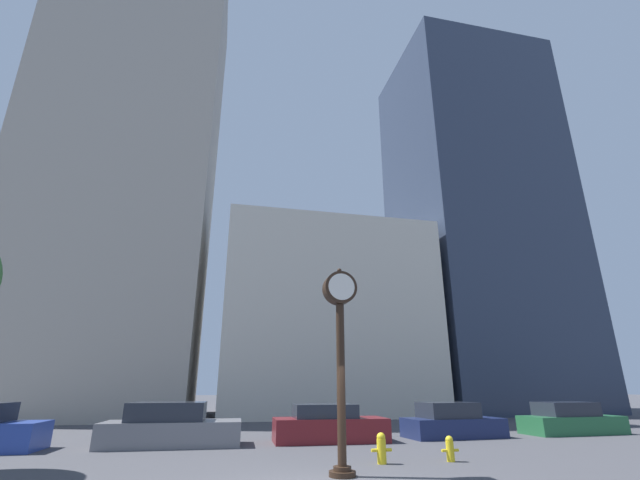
{
  "coord_description": "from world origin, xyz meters",
  "views": [
    {
      "loc": [
        -2.16,
        -9.42,
        2.0
      ],
      "look_at": [
        2.39,
        10.8,
        9.1
      ],
      "focal_mm": 24.0,
      "sensor_mm": 36.0,
      "label": 1
    }
  ],
  "objects_px": {
    "street_clock": "(340,336)",
    "fire_hydrant_far": "(450,448)",
    "car_navy": "(452,423)",
    "car_maroon": "(329,426)",
    "fire_hydrant_near": "(381,448)",
    "car_green": "(570,421)",
    "car_grey": "(171,428)"
  },
  "relations": [
    {
      "from": "car_navy",
      "to": "fire_hydrant_near",
      "type": "height_order",
      "value": "car_navy"
    },
    {
      "from": "car_grey",
      "to": "car_navy",
      "type": "relative_size",
      "value": 1.18
    },
    {
      "from": "car_grey",
      "to": "car_green",
      "type": "bearing_deg",
      "value": 3.6
    },
    {
      "from": "car_green",
      "to": "fire_hydrant_far",
      "type": "bearing_deg",
      "value": -150.22
    },
    {
      "from": "fire_hydrant_near",
      "to": "car_navy",
      "type": "bearing_deg",
      "value": 46.25
    },
    {
      "from": "car_navy",
      "to": "fire_hydrant_far",
      "type": "relative_size",
      "value": 6.15
    },
    {
      "from": "car_navy",
      "to": "car_green",
      "type": "height_order",
      "value": "car_navy"
    },
    {
      "from": "street_clock",
      "to": "fire_hydrant_far",
      "type": "bearing_deg",
      "value": 20.8
    },
    {
      "from": "car_green",
      "to": "street_clock",
      "type": "bearing_deg",
      "value": -153.05
    },
    {
      "from": "car_grey",
      "to": "car_navy",
      "type": "height_order",
      "value": "car_grey"
    },
    {
      "from": "car_grey",
      "to": "fire_hydrant_near",
      "type": "xyz_separation_m",
      "value": [
        6.02,
        -4.99,
        -0.21
      ]
    },
    {
      "from": "car_green",
      "to": "fire_hydrant_far",
      "type": "xyz_separation_m",
      "value": [
        -8.87,
        -5.42,
        -0.22
      ]
    },
    {
      "from": "street_clock",
      "to": "car_maroon",
      "type": "height_order",
      "value": "street_clock"
    },
    {
      "from": "car_navy",
      "to": "car_green",
      "type": "distance_m",
      "value": 5.83
    },
    {
      "from": "fire_hydrant_near",
      "to": "car_green",
      "type": "bearing_deg",
      "value": 26.19
    },
    {
      "from": "car_maroon",
      "to": "fire_hydrant_far",
      "type": "height_order",
      "value": "car_maroon"
    },
    {
      "from": "car_grey",
      "to": "fire_hydrant_near",
      "type": "bearing_deg",
      "value": -37.26
    },
    {
      "from": "street_clock",
      "to": "car_maroon",
      "type": "xyz_separation_m",
      "value": [
        1.24,
        6.36,
        -2.64
      ]
    },
    {
      "from": "fire_hydrant_near",
      "to": "car_grey",
      "type": "bearing_deg",
      "value": 140.38
    },
    {
      "from": "car_navy",
      "to": "car_maroon",
      "type": "bearing_deg",
      "value": -179.63
    },
    {
      "from": "street_clock",
      "to": "car_green",
      "type": "xyz_separation_m",
      "value": [
        12.39,
        6.76,
        -2.66
      ]
    },
    {
      "from": "street_clock",
      "to": "fire_hydrant_near",
      "type": "distance_m",
      "value": 3.49
    },
    {
      "from": "car_grey",
      "to": "car_maroon",
      "type": "distance_m",
      "value": 5.76
    },
    {
      "from": "street_clock",
      "to": "fire_hydrant_far",
      "type": "distance_m",
      "value": 4.74
    },
    {
      "from": "car_maroon",
      "to": "street_clock",
      "type": "bearing_deg",
      "value": -98.96
    },
    {
      "from": "car_maroon",
      "to": "fire_hydrant_near",
      "type": "xyz_separation_m",
      "value": [
        0.27,
        -4.95,
        -0.17
      ]
    },
    {
      "from": "car_maroon",
      "to": "car_navy",
      "type": "xyz_separation_m",
      "value": [
        5.32,
        0.33,
        -0.01
      ]
    },
    {
      "from": "street_clock",
      "to": "fire_hydrant_far",
      "type": "height_order",
      "value": "street_clock"
    },
    {
      "from": "car_grey",
      "to": "fire_hydrant_far",
      "type": "bearing_deg",
      "value": -29.81
    },
    {
      "from": "fire_hydrant_far",
      "to": "car_grey",
      "type": "bearing_deg",
      "value": 147.83
    },
    {
      "from": "fire_hydrant_near",
      "to": "fire_hydrant_far",
      "type": "distance_m",
      "value": 2.02
    },
    {
      "from": "car_navy",
      "to": "fire_hydrant_near",
      "type": "xyz_separation_m",
      "value": [
        -5.06,
        -5.28,
        -0.17
      ]
    }
  ]
}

